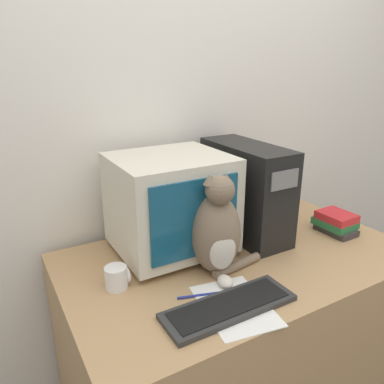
{
  "coord_description": "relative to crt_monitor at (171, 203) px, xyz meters",
  "views": [
    {
      "loc": [
        -0.84,
        -0.67,
        1.53
      ],
      "look_at": [
        -0.18,
        0.48,
        1.06
      ],
      "focal_mm": 35.0,
      "sensor_mm": 36.0,
      "label": 1
    }
  ],
  "objects": [
    {
      "name": "paper_sheet",
      "position": [
        0.0,
        -0.44,
        -0.21
      ],
      "size": [
        0.26,
        0.33,
        0.0
      ],
      "color": "white",
      "rests_on": "desk"
    },
    {
      "name": "wall_back",
      "position": [
        0.22,
        0.3,
        0.26
      ],
      "size": [
        7.0,
        0.05,
        2.5
      ],
      "color": "silver",
      "rests_on": "ground_plane"
    },
    {
      "name": "mug",
      "position": [
        -0.29,
        -0.15,
        -0.17
      ],
      "size": [
        0.08,
        0.08,
        0.08
      ],
      "color": "white",
      "rests_on": "desk"
    },
    {
      "name": "computer_tower",
      "position": [
        0.36,
        -0.01,
        -0.0
      ],
      "size": [
        0.19,
        0.47,
        0.41
      ],
      "color": "black",
      "rests_on": "desk"
    },
    {
      "name": "pen",
      "position": [
        -0.07,
        -0.34,
        -0.21
      ],
      "size": [
        0.14,
        0.05,
        0.01
      ],
      "color": "navy",
      "rests_on": "desk"
    },
    {
      "name": "crt_monitor",
      "position": [
        0.0,
        0.0,
        0.0
      ],
      "size": [
        0.44,
        0.4,
        0.41
      ],
      "color": "beige",
      "rests_on": "desk"
    },
    {
      "name": "desk",
      "position": [
        0.22,
        -0.18,
        -0.6
      ],
      "size": [
        1.41,
        0.83,
        0.78
      ],
      "color": "tan",
      "rests_on": "ground_plane"
    },
    {
      "name": "cat",
      "position": [
        0.07,
        -0.23,
        -0.05
      ],
      "size": [
        0.3,
        0.27,
        0.39
      ],
      "rotation": [
        0.0,
        0.0,
        -0.25
      ],
      "color": "#7A6651",
      "rests_on": "desk"
    },
    {
      "name": "keyboard",
      "position": [
        -0.02,
        -0.45,
        -0.2
      ],
      "size": [
        0.45,
        0.15,
        0.02
      ],
      "color": "#2D2D2D",
      "rests_on": "desk"
    },
    {
      "name": "book_stack",
      "position": [
        0.74,
        -0.22,
        -0.16
      ],
      "size": [
        0.14,
        0.18,
        0.09
      ],
      "color": "#383333",
      "rests_on": "desk"
    }
  ]
}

